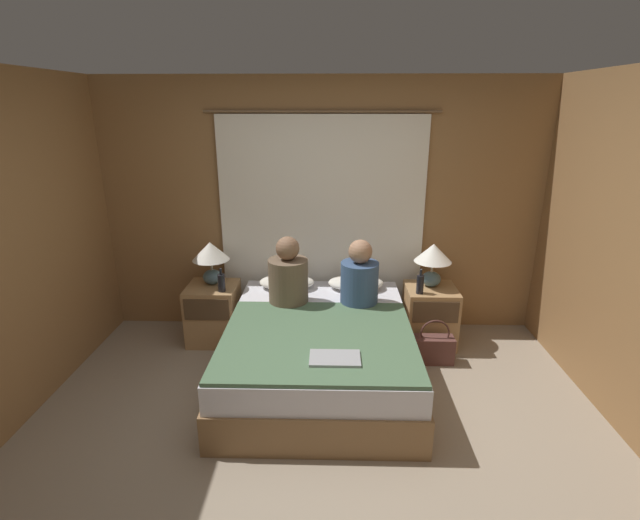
{
  "coord_description": "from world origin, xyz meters",
  "views": [
    {
      "loc": [
        0.1,
        -2.64,
        2.24
      ],
      "look_at": [
        0.0,
        1.11,
        0.97
      ],
      "focal_mm": 26.0,
      "sensor_mm": 36.0,
      "label": 1
    }
  ],
  "objects_px": {
    "beer_bottle_on_left_stand": "(221,282)",
    "laptop_on_bed": "(335,358)",
    "beer_bottle_on_right_stand": "(420,284)",
    "person_left_in_bed": "(288,277)",
    "nightstand_left": "(214,313)",
    "lamp_left": "(211,256)",
    "pillow_left": "(287,282)",
    "pillow_right": "(356,283)",
    "handbag_on_floor": "(434,348)",
    "bed": "(319,351)",
    "person_right_in_bed": "(360,278)",
    "nightstand_right": "(430,315)",
    "lamp_right": "(433,258)"
  },
  "relations": [
    {
      "from": "beer_bottle_on_left_stand",
      "to": "laptop_on_bed",
      "type": "distance_m",
      "value": 1.57
    },
    {
      "from": "beer_bottle_on_right_stand",
      "to": "person_left_in_bed",
      "type": "bearing_deg",
      "value": -172.84
    },
    {
      "from": "nightstand_left",
      "to": "lamp_left",
      "type": "xyz_separation_m",
      "value": [
        -0.0,
        0.06,
        0.57
      ]
    },
    {
      "from": "pillow_left",
      "to": "pillow_right",
      "type": "distance_m",
      "value": 0.67
    },
    {
      "from": "handbag_on_floor",
      "to": "lamp_left",
      "type": "bearing_deg",
      "value": 168.22
    },
    {
      "from": "bed",
      "to": "handbag_on_floor",
      "type": "bearing_deg",
      "value": 15.7
    },
    {
      "from": "person_right_in_bed",
      "to": "beer_bottle_on_right_stand",
      "type": "xyz_separation_m",
      "value": [
        0.57,
        0.15,
        -0.11
      ]
    },
    {
      "from": "beer_bottle_on_left_stand",
      "to": "lamp_left",
      "type": "bearing_deg",
      "value": 125.28
    },
    {
      "from": "bed",
      "to": "nightstand_left",
      "type": "distance_m",
      "value": 1.25
    },
    {
      "from": "pillow_left",
      "to": "beer_bottle_on_left_stand",
      "type": "height_order",
      "value": "beer_bottle_on_left_stand"
    },
    {
      "from": "bed",
      "to": "person_left_in_bed",
      "type": "bearing_deg",
      "value": 126.4
    },
    {
      "from": "nightstand_right",
      "to": "beer_bottle_on_left_stand",
      "type": "distance_m",
      "value": 2.02
    },
    {
      "from": "lamp_right",
      "to": "person_left_in_bed",
      "type": "height_order",
      "value": "person_left_in_bed"
    },
    {
      "from": "beer_bottle_on_right_stand",
      "to": "handbag_on_floor",
      "type": "relative_size",
      "value": 0.56
    },
    {
      "from": "handbag_on_floor",
      "to": "beer_bottle_on_left_stand",
      "type": "bearing_deg",
      "value": 172.77
    },
    {
      "from": "lamp_left",
      "to": "pillow_left",
      "type": "distance_m",
      "value": 0.77
    },
    {
      "from": "pillow_right",
      "to": "person_left_in_bed",
      "type": "distance_m",
      "value": 0.75
    },
    {
      "from": "nightstand_left",
      "to": "pillow_left",
      "type": "height_order",
      "value": "pillow_left"
    },
    {
      "from": "bed",
      "to": "person_left_in_bed",
      "type": "xyz_separation_m",
      "value": [
        -0.29,
        0.39,
        0.52
      ]
    },
    {
      "from": "laptop_on_bed",
      "to": "beer_bottle_on_left_stand",
      "type": "bearing_deg",
      "value": 132.17
    },
    {
      "from": "lamp_right",
      "to": "beer_bottle_on_left_stand",
      "type": "distance_m",
      "value": 2.0
    },
    {
      "from": "pillow_right",
      "to": "person_right_in_bed",
      "type": "bearing_deg",
      "value": -88.38
    },
    {
      "from": "beer_bottle_on_left_stand",
      "to": "pillow_right",
      "type": "bearing_deg",
      "value": 10.07
    },
    {
      "from": "person_right_in_bed",
      "to": "laptop_on_bed",
      "type": "height_order",
      "value": "person_right_in_bed"
    },
    {
      "from": "lamp_right",
      "to": "beer_bottle_on_right_stand",
      "type": "bearing_deg",
      "value": -126.78
    },
    {
      "from": "nightstand_left",
      "to": "laptop_on_bed",
      "type": "bearing_deg",
      "value": -47.41
    },
    {
      "from": "pillow_left",
      "to": "pillow_right",
      "type": "bearing_deg",
      "value": 0.0
    },
    {
      "from": "nightstand_left",
      "to": "laptop_on_bed",
      "type": "distance_m",
      "value": 1.77
    },
    {
      "from": "beer_bottle_on_left_stand",
      "to": "handbag_on_floor",
      "type": "distance_m",
      "value": 2.04
    },
    {
      "from": "nightstand_right",
      "to": "lamp_left",
      "type": "bearing_deg",
      "value": 178.38
    },
    {
      "from": "bed",
      "to": "beer_bottle_on_right_stand",
      "type": "relative_size",
      "value": 8.22
    },
    {
      "from": "beer_bottle_on_right_stand",
      "to": "laptop_on_bed",
      "type": "xyz_separation_m",
      "value": [
        -0.79,
        -1.16,
        -0.1
      ]
    },
    {
      "from": "beer_bottle_on_right_stand",
      "to": "laptop_on_bed",
      "type": "bearing_deg",
      "value": -124.23
    },
    {
      "from": "laptop_on_bed",
      "to": "handbag_on_floor",
      "type": "xyz_separation_m",
      "value": [
        0.9,
        0.91,
        -0.43
      ]
    },
    {
      "from": "beer_bottle_on_right_stand",
      "to": "laptop_on_bed",
      "type": "height_order",
      "value": "beer_bottle_on_right_stand"
    },
    {
      "from": "lamp_left",
      "to": "handbag_on_floor",
      "type": "relative_size",
      "value": 1.0
    },
    {
      "from": "lamp_left",
      "to": "lamp_right",
      "type": "height_order",
      "value": "same"
    },
    {
      "from": "bed",
      "to": "pillow_right",
      "type": "xyz_separation_m",
      "value": [
        0.34,
        0.76,
        0.33
      ]
    },
    {
      "from": "beer_bottle_on_right_stand",
      "to": "laptop_on_bed",
      "type": "relative_size",
      "value": 0.67
    },
    {
      "from": "lamp_right",
      "to": "pillow_right",
      "type": "height_order",
      "value": "lamp_right"
    },
    {
      "from": "nightstand_right",
      "to": "beer_bottle_on_left_stand",
      "type": "relative_size",
      "value": 2.53
    },
    {
      "from": "nightstand_left",
      "to": "lamp_left",
      "type": "relative_size",
      "value": 1.36
    },
    {
      "from": "pillow_right",
      "to": "handbag_on_floor",
      "type": "bearing_deg",
      "value": -34.23
    },
    {
      "from": "bed",
      "to": "person_right_in_bed",
      "type": "relative_size",
      "value": 3.22
    },
    {
      "from": "laptop_on_bed",
      "to": "handbag_on_floor",
      "type": "height_order",
      "value": "laptop_on_bed"
    },
    {
      "from": "person_left_in_bed",
      "to": "laptop_on_bed",
      "type": "distance_m",
      "value": 1.11
    },
    {
      "from": "handbag_on_floor",
      "to": "lamp_right",
      "type": "bearing_deg",
      "value": 86.59
    },
    {
      "from": "nightstand_left",
      "to": "nightstand_right",
      "type": "xyz_separation_m",
      "value": [
        2.11,
        0.0,
        0.0
      ]
    },
    {
      "from": "nightstand_left",
      "to": "nightstand_right",
      "type": "height_order",
      "value": "same"
    },
    {
      "from": "beer_bottle_on_left_stand",
      "to": "beer_bottle_on_right_stand",
      "type": "relative_size",
      "value": 0.96
    }
  ]
}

